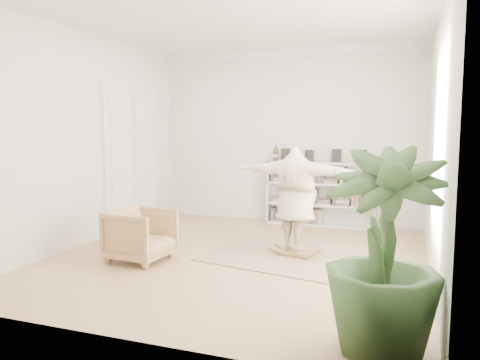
{
  "coord_description": "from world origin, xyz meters",
  "views": [
    {
      "loc": [
        2.43,
        -6.58,
        1.98
      ],
      "look_at": [
        -0.11,
        0.4,
        1.15
      ],
      "focal_mm": 35.0,
      "sensor_mm": 36.0,
      "label": 1
    }
  ],
  "objects_px": {
    "houseplant": "(383,251)",
    "armchair": "(141,235)",
    "bookshelf": "(320,195)",
    "rocker_board": "(295,252)",
    "person": "(295,196)"
  },
  "relations": [
    {
      "from": "armchair",
      "to": "houseplant",
      "type": "relative_size",
      "value": 0.47
    },
    {
      "from": "rocker_board",
      "to": "houseplant",
      "type": "height_order",
      "value": "houseplant"
    },
    {
      "from": "bookshelf",
      "to": "person",
      "type": "xyz_separation_m",
      "value": [
        0.07,
        -2.47,
        0.31
      ]
    },
    {
      "from": "bookshelf",
      "to": "houseplant",
      "type": "xyz_separation_m",
      "value": [
        1.49,
        -5.23,
        0.28
      ]
    },
    {
      "from": "armchair",
      "to": "bookshelf",
      "type": "bearing_deg",
      "value": -26.15
    },
    {
      "from": "bookshelf",
      "to": "rocker_board",
      "type": "relative_size",
      "value": 3.73
    },
    {
      "from": "bookshelf",
      "to": "houseplant",
      "type": "height_order",
      "value": "houseplant"
    },
    {
      "from": "armchair",
      "to": "rocker_board",
      "type": "bearing_deg",
      "value": -60.21
    },
    {
      "from": "bookshelf",
      "to": "armchair",
      "type": "xyz_separation_m",
      "value": [
        -2.05,
        -3.47,
        -0.24
      ]
    },
    {
      "from": "rocker_board",
      "to": "houseplant",
      "type": "xyz_separation_m",
      "value": [
        1.43,
        -2.76,
        0.84
      ]
    },
    {
      "from": "houseplant",
      "to": "armchair",
      "type": "bearing_deg",
      "value": 153.6
    },
    {
      "from": "houseplant",
      "to": "bookshelf",
      "type": "bearing_deg",
      "value": 105.93
    },
    {
      "from": "armchair",
      "to": "rocker_board",
      "type": "height_order",
      "value": "armchair"
    },
    {
      "from": "armchair",
      "to": "rocker_board",
      "type": "xyz_separation_m",
      "value": [
        2.12,
        1.0,
        -0.32
      ]
    },
    {
      "from": "rocker_board",
      "to": "person",
      "type": "xyz_separation_m",
      "value": [
        0.0,
        0.0,
        0.87
      ]
    }
  ]
}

